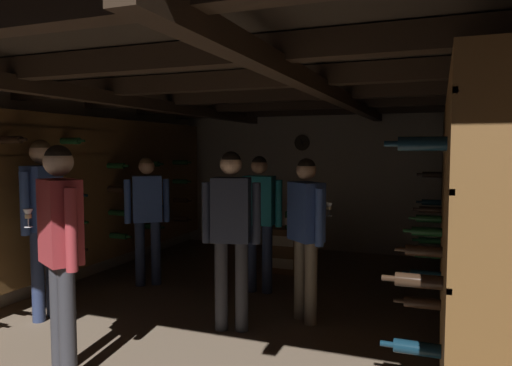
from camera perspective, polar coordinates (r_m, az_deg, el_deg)
The scene contains 10 objects.
ground_plane at distance 5.10m, azimuth -2.57°, elevation -14.90°, with size 8.40×8.40×0.00m, color #7A6651.
room_shell at distance 5.08m, azimuth -1.41°, elevation 1.46°, with size 4.72×6.52×2.41m.
wine_crate_stack at distance 6.49m, azimuth 3.59°, elevation -8.01°, with size 0.52×0.35×0.60m.
display_bottle at distance 6.37m, azimuth 3.84°, elevation -4.25°, with size 0.08×0.08×0.35m.
person_host_center at distance 4.31m, azimuth -2.99°, elevation -4.86°, with size 0.53×0.29×1.64m.
person_guest_mid_right at distance 4.57m, azimuth 6.03°, elevation -4.97°, with size 0.45×0.39×1.57m.
person_guest_rear_center at distance 5.47m, azimuth 0.39°, elevation -3.40°, with size 0.54×0.25×1.58m.
person_guest_far_left at distance 5.90m, azimuth -12.92°, elevation -3.06°, with size 0.45×0.38×1.56m.
person_guest_near_left at distance 3.68m, azimuth -22.41°, elevation -6.16°, with size 0.48×0.36×1.69m.
person_guest_mid_left at distance 5.05m, azimuth -24.20°, elevation -2.98°, with size 0.34×0.54×1.75m.
Camera 1 is at (1.95, -4.41, 1.66)m, focal length 33.34 mm.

